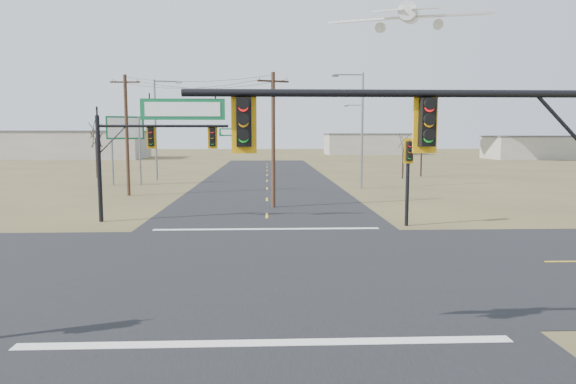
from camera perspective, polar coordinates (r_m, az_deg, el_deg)
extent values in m
plane|color=brown|center=(20.05, -2.40, -8.13)|extent=(320.00, 320.00, 0.00)
cube|color=black|center=(20.04, -2.40, -8.11)|extent=(160.00, 14.00, 0.02)
cube|color=black|center=(20.04, -2.40, -8.10)|extent=(14.00, 160.00, 0.02)
cube|color=silver|center=(12.91, -2.46, -16.39)|extent=(12.00, 0.40, 0.01)
cube|color=silver|center=(27.37, -2.38, -4.13)|extent=(12.00, 0.40, 0.01)
cylinder|color=black|center=(11.57, 12.10, 10.67)|extent=(9.32, 0.17, 0.17)
cube|color=#0D5F33|center=(11.34, -11.62, 9.00)|extent=(1.80, 0.05, 0.45)
cylinder|color=black|center=(31.39, -20.24, 2.41)|extent=(0.24, 0.24, 6.11)
cylinder|color=black|center=(30.39, -13.70, 7.13)|extent=(7.42, 0.16, 0.16)
cube|color=#0D5F33|center=(29.85, -5.91, 6.63)|extent=(1.80, 0.05, 0.45)
cylinder|color=black|center=(28.91, 13.13, 0.89)|extent=(0.20, 0.20, 4.66)
cylinder|color=#452A1D|center=(35.18, -1.65, 5.71)|extent=(0.27, 0.27, 9.20)
cube|color=#452A1D|center=(35.35, -1.67, 12.21)|extent=(2.16, 0.88, 0.12)
cylinder|color=#452A1D|center=(44.19, -17.47, 5.98)|extent=(0.28, 0.28, 9.84)
cube|color=#452A1D|center=(44.39, -17.66, 11.56)|extent=(2.41, 0.13, 0.12)
cylinder|color=slate|center=(54.00, -18.95, 4.35)|extent=(0.18, 0.18, 6.83)
cylinder|color=slate|center=(53.28, -16.13, 4.42)|extent=(0.18, 0.18, 6.83)
cube|color=#0D5F33|center=(53.60, -17.63, 6.82)|extent=(3.42, 1.42, 2.28)
cylinder|color=slate|center=(48.24, 8.23, 6.70)|extent=(0.21, 0.21, 10.66)
cylinder|color=slate|center=(48.33, 6.80, 12.82)|extent=(2.56, 0.13, 0.13)
cube|color=slate|center=(48.14, 5.26, 12.75)|extent=(0.64, 0.45, 0.19)
cylinder|color=slate|center=(65.66, 8.28, 5.83)|extent=(0.18, 0.18, 8.88)
cylinder|color=slate|center=(65.57, 7.41, 9.55)|extent=(2.13, 0.11, 0.11)
cube|color=slate|center=(65.40, 6.47, 9.48)|extent=(0.49, 0.22, 0.16)
cylinder|color=slate|center=(58.35, -14.49, 6.64)|extent=(0.22, 0.22, 10.94)
cylinder|color=slate|center=(58.36, -13.35, 11.86)|extent=(2.63, 0.13, 0.13)
cube|color=slate|center=(58.12, -12.05, 11.82)|extent=(0.65, 0.42, 0.20)
cylinder|color=black|center=(53.42, -20.38, 2.65)|extent=(0.19, 0.19, 3.80)
cylinder|color=black|center=(63.64, -20.50, 3.58)|extent=(0.21, 0.21, 4.66)
cylinder|color=black|center=(60.23, 12.65, 3.10)|extent=(0.18, 0.18, 3.43)
cylinder|color=black|center=(63.74, 14.59, 3.64)|extent=(0.19, 0.19, 4.34)
cube|color=#ABA797|center=(116.53, -22.49, 4.81)|extent=(28.00, 14.00, 5.50)
cube|color=#ABA797|center=(131.81, 8.65, 5.24)|extent=(20.00, 12.00, 5.00)
cube|color=#ABA797|center=(118.01, 25.53, 4.44)|extent=(18.00, 10.00, 4.50)
cylinder|color=silver|center=(97.69, 13.33, 18.66)|extent=(4.44, 5.70, 11.68)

